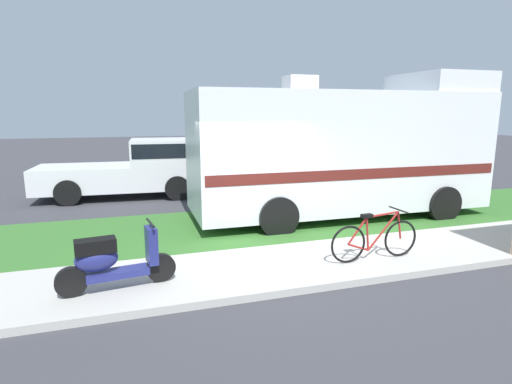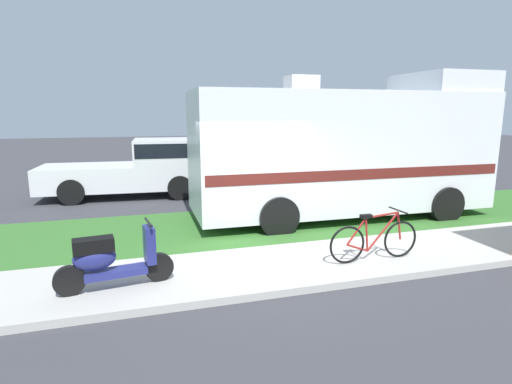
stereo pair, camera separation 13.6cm
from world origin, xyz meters
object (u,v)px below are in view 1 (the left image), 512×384
Objects in this scene: motorhome_rv at (343,150)px; pickup_truck_near at (142,166)px; scooter at (112,260)px; bicycle at (375,239)px.

motorhome_rv is 1.40× the size of pickup_truck_near.
scooter is at bearing -150.12° from motorhome_rv.
motorhome_rv is 4.31× the size of bicycle.
motorhome_rv reaches higher than bicycle.
pickup_truck_near is (0.75, 7.56, 0.40)m from scooter.
motorhome_rv is at bearing -42.55° from pickup_truck_near.
pickup_truck_near is (-3.62, 7.64, 0.47)m from bicycle.
scooter reaches higher than bicycle.
pickup_truck_near is at bearing 115.33° from bicycle.
bicycle is at bearing -109.61° from motorhome_rv.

